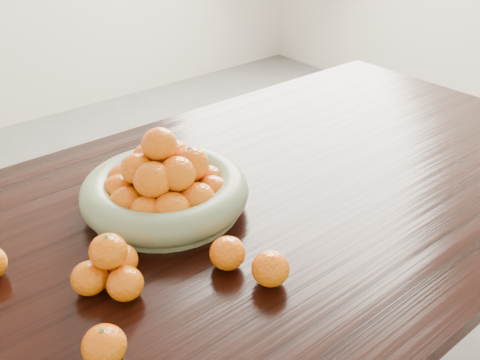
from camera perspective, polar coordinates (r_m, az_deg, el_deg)
dining_table at (r=1.21m, az=-0.23°, el=-6.40°), size 2.00×1.00×0.75m
fruit_bowl at (r=1.14m, az=-8.05°, el=-0.77°), size 0.36×0.36×0.19m
orange_pyramid at (r=0.95m, az=-13.61°, el=-9.09°), size 0.13×0.12×0.11m
loose_orange_0 at (r=0.84m, az=-14.29°, el=-16.77°), size 0.07×0.07×0.06m
loose_orange_1 at (r=0.94m, az=3.27°, el=-9.42°), size 0.07×0.07×0.06m
loose_orange_2 at (r=0.98m, az=-1.34°, el=-7.80°), size 0.07×0.07×0.06m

